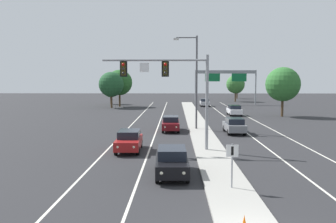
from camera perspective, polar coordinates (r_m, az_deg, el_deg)
median_island at (r=30.52m, az=6.20°, el=-5.19°), size 2.40×110.00×0.15m
lane_stripe_oncoming_center at (r=37.37m, az=-1.96°, el=-3.37°), size 0.14×100.00×0.01m
lane_stripe_receding_center at (r=38.04m, az=12.35°, el=-3.34°), size 0.14×100.00×0.01m
edge_stripe_left at (r=37.70m, az=-6.98°, el=-3.33°), size 0.14×100.00×0.01m
edge_stripe_right at (r=38.81m, az=17.15°, el=-3.28°), size 0.14×100.00×0.01m
overhead_signal_mast at (r=27.41m, az=0.78°, el=4.79°), size 8.02×0.44×7.20m
median_sign_post at (r=18.24m, az=10.08°, el=-7.40°), size 0.60×0.10×2.20m
street_lamp_median at (r=39.22m, az=4.20°, el=5.50°), size 2.58×0.28×10.00m
car_oncoming_black at (r=20.92m, az=0.62°, el=-7.85°), size 1.92×4.51×1.58m
car_oncoming_red at (r=28.05m, az=-6.17°, el=-4.55°), size 1.90×4.50×1.58m
car_oncoming_darkred at (r=38.51m, az=0.44°, el=-1.89°), size 1.84×4.48×1.58m
car_receding_grey at (r=37.53m, az=10.41°, el=-2.16°), size 1.87×4.49×1.58m
car_receding_white at (r=56.11m, az=10.41°, el=0.22°), size 1.83×4.47×1.58m
car_receding_silver at (r=74.24m, az=5.79°, el=1.45°), size 1.88×4.49×1.58m
highway_sign_gantry at (r=79.41m, az=9.08°, el=5.51°), size 13.28×0.42×7.50m
tree_far_left_a at (r=80.80m, az=-8.99°, el=3.43°), size 3.44×3.44×4.98m
tree_far_right_a at (r=104.81m, az=10.84°, el=3.72°), size 3.34×3.34×4.83m
tree_far_left_c at (r=70.36m, az=-8.93°, el=4.25°), size 4.80×4.80×6.94m
tree_far_right_c at (r=55.90m, az=17.66°, el=4.11°), size 5.05×5.05×7.31m
tree_far_right_b at (r=90.85m, az=10.59°, el=4.24°), size 4.54×4.54×6.56m
tree_far_left_b at (r=73.50m, az=-7.65°, el=4.55°), size 5.14×5.14×7.44m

